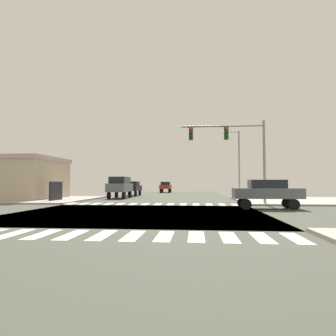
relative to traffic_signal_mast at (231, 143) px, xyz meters
name	(u,v)px	position (x,y,z in m)	size (l,w,h in m)	color
ground	(137,214)	(-5.98, -6.97, -4.81)	(90.00, 90.00, 0.05)	#42443A
sidewalk_corner_ne	(304,201)	(7.02, 5.03, -4.71)	(12.00, 12.00, 0.14)	#A09B91
sidewalk_corner_nw	(30,199)	(-18.98, 5.03, -4.71)	(12.00, 12.00, 0.14)	#A29490
crosswalk_near	(87,235)	(-6.23, -14.27, -4.78)	(13.50, 2.00, 0.01)	white
crosswalk_far	(152,204)	(-6.23, 0.33, -4.78)	(13.50, 2.00, 0.01)	white
traffic_signal_mast	(231,143)	(0.00, 0.00, 0.00)	(6.43, 0.55, 6.48)	gray
street_lamp	(236,158)	(1.40, 7.91, -0.52)	(1.78, 0.32, 7.00)	gray
sedan_nearside_1	(132,187)	(-10.98, 15.68, -3.66)	(1.80, 4.30, 1.88)	black
suv_farside_1	(120,186)	(-10.98, 9.08, -3.39)	(1.96, 4.60, 2.34)	black
sedan_crossing_2	(166,186)	(-7.98, 29.64, -3.66)	(1.80, 4.30, 1.88)	black
sedan_trailing_3	(267,192)	(1.85, -3.47, -3.66)	(4.30, 1.80, 1.88)	black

